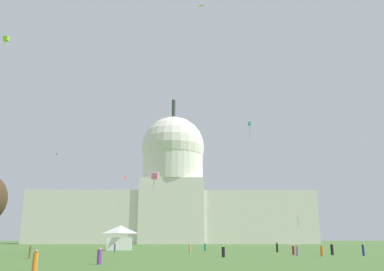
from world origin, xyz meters
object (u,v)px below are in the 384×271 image
capitol_building (172,197)px  person_black_back_center (223,252)px  person_orange_deep_crowd (322,251)px  kite_yellow_high (203,8)px  person_purple_edge_west (100,257)px  event_tent (120,238)px  kite_gold_high (184,146)px  kite_pink_low (155,176)px  person_maroon_front_center (293,250)px  person_olive_back_left (30,252)px  person_tan_front_right (190,249)px  person_navy_front_left (363,250)px  person_black_back_right (332,250)px  person_grey_near_tree_east (297,251)px  kite_turquoise_mid (250,124)px  person_orange_edge_east (35,262)px  kite_violet_mid (57,154)px  person_teal_aisle_center (205,247)px  person_black_mid_right (277,248)px  kite_lime_high (6,39)px  kite_green_low (120,199)px  kite_red_mid (126,177)px  person_denim_mid_center (115,248)px  kite_orange_low (297,214)px

capitol_building → person_black_back_center: 134.98m
person_orange_deep_crowd → kite_yellow_high: bearing=-25.6°
person_black_back_center → person_purple_edge_west: bearing=103.3°
capitol_building → event_tent: capitol_building is taller
event_tent → kite_gold_high: size_ratio=1.56×
kite_pink_low → person_maroon_front_center: bearing=34.0°
person_olive_back_left → person_tan_front_right: size_ratio=1.08×
kite_yellow_high → person_navy_front_left: bearing=-172.6°
person_black_back_right → kite_yellow_high: (-19.11, 4.14, 43.82)m
person_grey_near_tree_east → kite_yellow_high: 46.37m
person_black_back_center → kite_gold_high: bearing=-30.3°
person_maroon_front_center → kite_turquoise_mid: bearing=-71.5°
person_orange_edge_east → kite_violet_mid: size_ratio=2.07×
person_teal_aisle_center → person_black_mid_right: size_ratio=0.91×
capitol_building → person_teal_aisle_center: (10.21, -105.86, -20.79)m
kite_turquoise_mid → kite_pink_low: bearing=-85.8°
person_olive_back_left → kite_lime_high: kite_lime_high is taller
person_olive_back_left → person_maroon_front_center: (35.96, 10.14, -0.05)m
person_navy_front_left → kite_pink_low: kite_pink_low is taller
person_orange_deep_crowd → kite_green_low: size_ratio=0.63×
kite_red_mid → kite_lime_high: bearing=53.8°
person_grey_near_tree_east → kite_red_mid: bearing=153.5°
person_denim_mid_center → person_maroon_front_center: bearing=95.7°
kite_gold_high → person_olive_back_left: bearing=-91.6°
person_orange_deep_crowd → kite_pink_low: (-23.49, -3.68, 10.05)m
person_black_back_center → person_navy_front_left: bearing=-112.6°
person_orange_edge_east → kite_pink_low: kite_pink_low is taller
person_black_back_right → event_tent: bearing=-173.7°
person_black_back_right → kite_red_mid: 69.35m
capitol_building → person_black_back_center: bearing=-85.1°
person_teal_aisle_center → person_black_back_center: (1.10, -27.02, -0.06)m
person_black_back_center → kite_orange_low: kite_orange_low is taller
kite_gold_high → person_teal_aisle_center: bearing=-76.8°
person_tan_front_right → person_black_back_right: 23.71m
person_olive_back_left → person_black_back_right: size_ratio=0.94×
kite_pink_low → person_purple_edge_west: bearing=-94.5°
person_black_back_center → kite_red_mid: 67.23m
person_maroon_front_center → person_black_mid_right: 11.45m
kite_turquoise_mid → kite_orange_low: size_ratio=1.33×
capitol_building → person_black_mid_right: size_ratio=73.66×
person_tan_front_right → kite_green_low: 62.45m
kite_violet_mid → person_purple_edge_west: bearing=-137.7°
person_black_back_right → person_grey_near_tree_east: bearing=-113.4°
kite_turquoise_mid → kite_red_mid: (-32.50, 28.85, -8.01)m
capitol_building → person_orange_deep_crowd: capitol_building is taller
kite_green_low → person_grey_near_tree_east: bearing=-140.8°
person_maroon_front_center → kite_orange_low: size_ratio=0.48×
person_navy_front_left → kite_lime_high: 70.21m
person_olive_back_left → person_navy_front_left: size_ratio=0.92×
person_orange_deep_crowd → kite_lime_high: kite_lime_high is taller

